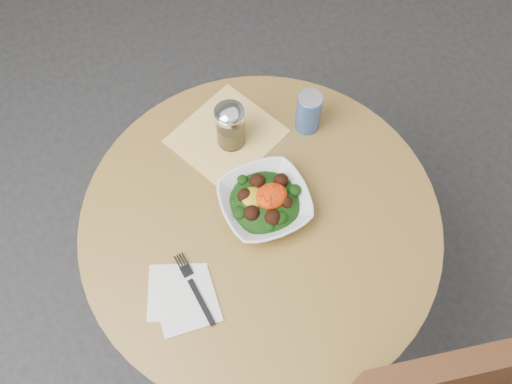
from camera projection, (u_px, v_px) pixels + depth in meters
ground at (259, 305)px, 2.08m from camera, size 6.00×6.00×0.00m
table at (260, 250)px, 1.59m from camera, size 0.90×0.90×0.75m
cloth_napkin at (227, 136)px, 1.52m from camera, size 0.32×0.31×0.00m
paper_napkins at (182, 297)px, 1.32m from camera, size 0.18×0.20×0.00m
salad_bowl at (265, 202)px, 1.40m from camera, size 0.24×0.24×0.08m
fork at (194, 286)px, 1.33m from camera, size 0.03×0.19×0.00m
spice_shaker at (230, 126)px, 1.45m from camera, size 0.08×0.08×0.14m
beverage_can at (309, 112)px, 1.48m from camera, size 0.07×0.07×0.13m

